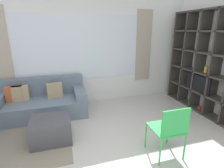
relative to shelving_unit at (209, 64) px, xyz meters
name	(u,v)px	position (x,y,z in m)	size (l,w,h in m)	color
wall_back	(79,52)	(-2.74, 1.39, 0.21)	(6.97, 0.11, 2.70)	white
wall_right	(218,55)	(0.18, -0.05, 0.20)	(0.07, 4.01, 2.70)	white
area_rug	(10,142)	(-4.20, -0.06, -1.14)	(2.07, 1.72, 0.01)	gray
shelving_unit	(209,64)	(0.00, 0.00, 0.00)	(0.35, 2.25, 2.33)	silver
couch_main	(42,102)	(-3.71, 0.90, -0.85)	(1.95, 0.91, 0.81)	slate
ottoman	(51,130)	(-3.48, -0.22, -0.93)	(0.67, 0.58, 0.43)	#47474C
folding_chair	(169,128)	(-1.77, -1.19, -0.63)	(0.44, 0.46, 0.86)	green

